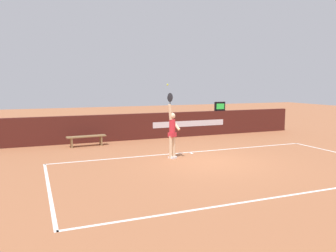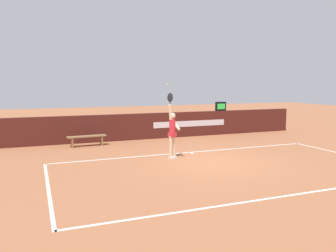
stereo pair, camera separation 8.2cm
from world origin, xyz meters
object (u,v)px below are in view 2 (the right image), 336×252
tennis_player (172,131)px  courtside_bench_near (87,138)px  tennis_ball (168,85)px  speed_display (221,106)px

tennis_player → courtside_bench_near: tennis_player is taller
tennis_ball → courtside_bench_near: (-2.47, 3.63, -2.39)m
speed_display → tennis_ball: tennis_ball is taller
tennis_ball → courtside_bench_near: bearing=124.2°
speed_display → tennis_player: tennis_player is taller
tennis_player → speed_display: bearing=44.1°
speed_display → tennis_player: bearing=-135.9°
courtside_bench_near → speed_display: bearing=7.3°
tennis_player → courtside_bench_near: (-2.63, 3.69, -0.66)m
tennis_player → courtside_bench_near: bearing=125.5°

